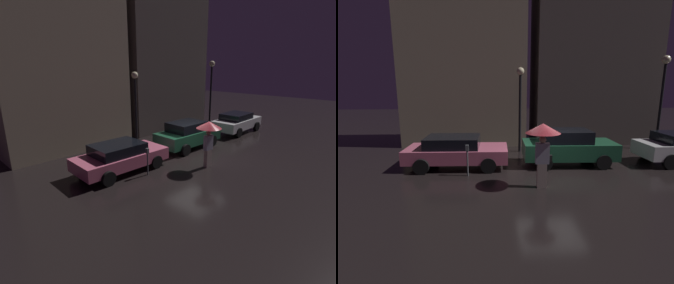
% 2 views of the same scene
% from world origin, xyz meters
% --- Properties ---
extents(ground_plane, '(60.00, 60.00, 0.00)m').
position_xyz_m(ground_plane, '(0.00, 0.00, 0.00)').
color(ground_plane, black).
extents(building_facade_left, '(6.96, 3.00, 10.22)m').
position_xyz_m(building_facade_left, '(-3.78, 6.50, 5.11)').
color(building_facade_left, gray).
rests_on(building_facade_left, ground).
extents(building_facade_right, '(7.05, 3.00, 10.35)m').
position_xyz_m(building_facade_right, '(3.84, 6.50, 5.18)').
color(building_facade_right, '#564C47').
rests_on(building_facade_right, ground).
extents(parked_car_pink, '(4.27, 2.06, 1.32)m').
position_xyz_m(parked_car_pink, '(-3.78, 1.39, 0.70)').
color(parked_car_pink, '#DB6684').
rests_on(parked_car_pink, ground).
extents(parked_car_green, '(4.02, 1.95, 1.53)m').
position_xyz_m(parked_car_green, '(1.04, 1.49, 0.79)').
color(parked_car_green, '#1E5638').
rests_on(parked_car_green, ground).
extents(pedestrian_with_umbrella, '(1.16, 1.16, 2.20)m').
position_xyz_m(pedestrian_with_umbrella, '(-0.62, -1.14, 1.76)').
color(pedestrian_with_umbrella, beige).
rests_on(pedestrian_with_umbrella, ground).
extents(parking_meter, '(0.12, 0.10, 1.22)m').
position_xyz_m(parking_meter, '(-3.22, 0.18, 0.76)').
color(parking_meter, '#4C5154').
rests_on(parking_meter, ground).
extents(street_lamp_near, '(0.38, 0.38, 4.29)m').
position_xyz_m(street_lamp_near, '(-0.80, 3.88, 2.85)').
color(street_lamp_near, black).
rests_on(street_lamp_near, ground).
extents(street_lamp_far, '(0.43, 0.43, 4.92)m').
position_xyz_m(street_lamp_far, '(6.75, 4.02, 3.42)').
color(street_lamp_far, black).
rests_on(street_lamp_far, ground).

